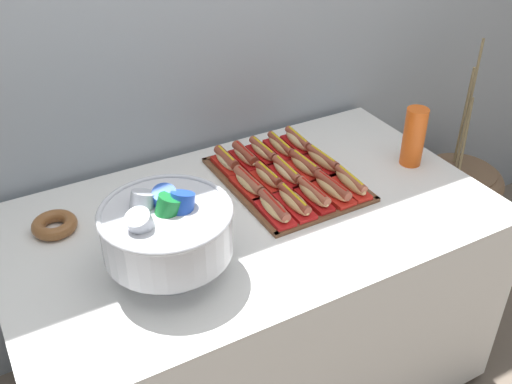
% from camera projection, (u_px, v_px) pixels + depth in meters
% --- Properties ---
extents(ground_plane, '(10.00, 10.00, 0.00)m').
position_uv_depth(ground_plane, '(251.00, 376.00, 2.37)').
color(ground_plane, '#7A6B5B').
extents(back_wall, '(6.00, 0.10, 2.60)m').
position_uv_depth(back_wall, '(174.00, 13.00, 2.04)').
color(back_wall, '#9EA8B2').
rests_on(back_wall, ground_plane).
extents(buffet_table, '(1.58, 0.91, 0.80)m').
position_uv_depth(buffet_table, '(251.00, 299.00, 2.14)').
color(buffet_table, white).
rests_on(buffet_table, ground_plane).
extents(floor_vase, '(0.48, 0.48, 1.07)m').
position_uv_depth(floor_vase, '(451.00, 213.00, 2.90)').
color(floor_vase, brown).
rests_on(floor_vase, ground_plane).
extents(serving_tray, '(0.41, 0.53, 0.01)m').
position_uv_depth(serving_tray, '(287.00, 180.00, 2.09)').
color(serving_tray, brown).
rests_on(serving_tray, buffet_table).
extents(hot_dog_0, '(0.07, 0.18, 0.06)m').
position_uv_depth(hot_dog_0, '(274.00, 209.00, 1.89)').
color(hot_dog_0, red).
rests_on(hot_dog_0, serving_tray).
extents(hot_dog_1, '(0.07, 0.18, 0.06)m').
position_uv_depth(hot_dog_1, '(294.00, 202.00, 1.92)').
color(hot_dog_1, red).
rests_on(hot_dog_1, serving_tray).
extents(hot_dog_2, '(0.06, 0.17, 0.06)m').
position_uv_depth(hot_dog_2, '(314.00, 195.00, 1.95)').
color(hot_dog_2, '#B21414').
rests_on(hot_dog_2, serving_tray).
extents(hot_dog_3, '(0.07, 0.18, 0.06)m').
position_uv_depth(hot_dog_3, '(332.00, 189.00, 1.98)').
color(hot_dog_3, red).
rests_on(hot_dog_3, serving_tray).
extents(hot_dog_4, '(0.07, 0.18, 0.06)m').
position_uv_depth(hot_dog_4, '(351.00, 183.00, 2.01)').
color(hot_dog_4, red).
rests_on(hot_dog_4, serving_tray).
extents(hot_dog_5, '(0.07, 0.17, 0.06)m').
position_uv_depth(hot_dog_5, '(249.00, 183.00, 2.01)').
color(hot_dog_5, red).
rests_on(hot_dog_5, serving_tray).
extents(hot_dog_6, '(0.06, 0.16, 0.06)m').
position_uv_depth(hot_dog_6, '(268.00, 177.00, 2.04)').
color(hot_dog_6, red).
rests_on(hot_dog_6, serving_tray).
extents(hot_dog_7, '(0.07, 0.18, 0.06)m').
position_uv_depth(hot_dog_7, '(287.00, 172.00, 2.07)').
color(hot_dog_7, '#B21414').
rests_on(hot_dog_7, serving_tray).
extents(hot_dog_8, '(0.07, 0.17, 0.06)m').
position_uv_depth(hot_dog_8, '(305.00, 166.00, 2.10)').
color(hot_dog_8, red).
rests_on(hot_dog_8, serving_tray).
extents(hot_dog_9, '(0.07, 0.18, 0.06)m').
position_uv_depth(hot_dog_9, '(323.00, 161.00, 2.13)').
color(hot_dog_9, '#B21414').
rests_on(hot_dog_9, serving_tray).
extents(hot_dog_10, '(0.06, 0.15, 0.07)m').
position_uv_depth(hot_dog_10, '(227.00, 161.00, 2.13)').
color(hot_dog_10, red).
rests_on(hot_dog_10, serving_tray).
extents(hot_dog_11, '(0.06, 0.16, 0.06)m').
position_uv_depth(hot_dog_11, '(245.00, 156.00, 2.16)').
color(hot_dog_11, '#B21414').
rests_on(hot_dog_11, serving_tray).
extents(hot_dog_12, '(0.06, 0.17, 0.06)m').
position_uv_depth(hot_dog_12, '(263.00, 152.00, 2.19)').
color(hot_dog_12, '#B21414').
rests_on(hot_dog_12, serving_tray).
extents(hot_dog_13, '(0.06, 0.18, 0.06)m').
position_uv_depth(hot_dog_13, '(280.00, 147.00, 2.22)').
color(hot_dog_13, red).
rests_on(hot_dog_13, serving_tray).
extents(hot_dog_14, '(0.07, 0.17, 0.06)m').
position_uv_depth(hot_dog_14, '(297.00, 141.00, 2.25)').
color(hot_dog_14, '#B21414').
rests_on(hot_dog_14, serving_tray).
extents(punch_bowl, '(0.36, 0.36, 0.26)m').
position_uv_depth(punch_bowl, '(166.00, 229.00, 1.62)').
color(punch_bowl, silver).
rests_on(punch_bowl, buffet_table).
extents(cup_stack, '(0.08, 0.08, 0.22)m').
position_uv_depth(cup_stack, '(414.00, 137.00, 2.13)').
color(cup_stack, '#EA5B19').
rests_on(cup_stack, buffet_table).
extents(donut, '(0.14, 0.14, 0.04)m').
position_uv_depth(donut, '(54.00, 225.00, 1.84)').
color(donut, brown).
rests_on(donut, buffet_table).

